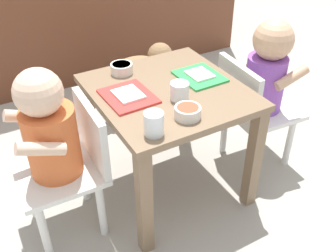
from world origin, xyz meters
name	(u,v)px	position (x,y,z in m)	size (l,w,h in m)	color
ground_plane	(168,184)	(0.00, 0.00, 0.00)	(7.00, 7.00, 0.00)	#9E998E
dining_table	(168,110)	(0.00, 0.00, 0.37)	(0.51, 0.54, 0.46)	#7A6047
seated_child_left	(55,138)	(-0.42, 0.00, 0.40)	(0.29, 0.29, 0.64)	silver
seated_child_right	(264,78)	(0.42, -0.04, 0.40)	(0.30, 0.30, 0.64)	silver
dog	(136,73)	(0.15, 0.60, 0.21)	(0.48, 0.27, 0.32)	olive
food_tray_left	(128,96)	(-0.15, 0.02, 0.46)	(0.16, 0.19, 0.02)	red
food_tray_right	(200,76)	(0.15, 0.02, 0.46)	(0.15, 0.17, 0.02)	green
water_cup_left	(154,125)	(-0.17, -0.21, 0.49)	(0.06, 0.06, 0.07)	white
water_cup_right	(180,92)	(0.00, -0.08, 0.48)	(0.06, 0.06, 0.06)	white
cereal_bowl_left_side	(188,112)	(-0.04, -0.19, 0.48)	(0.08, 0.08, 0.04)	silver
cereal_bowl_right_side	(122,68)	(-0.09, 0.19, 0.48)	(0.08, 0.08, 0.04)	silver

